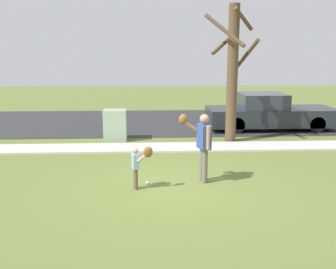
{
  "coord_description": "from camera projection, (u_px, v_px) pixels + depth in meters",
  "views": [
    {
      "loc": [
        -0.57,
        -8.93,
        3.17
      ],
      "look_at": [
        -0.07,
        1.14,
        1.0
      ],
      "focal_mm": 41.26,
      "sensor_mm": 36.0,
      "label": 1
    }
  ],
  "objects": [
    {
      "name": "parked_pickup_dark",
      "position": [
        269.0,
        113.0,
        15.97
      ],
      "size": [
        5.2,
        1.95,
        1.48
      ],
      "color": "#23282D",
      "rests_on": "road_surface"
    },
    {
      "name": "sidewalk_strip",
      "position": [
        166.0,
        147.0,
        12.93
      ],
      "size": [
        36.0,
        1.2,
        0.06
      ],
      "primitive_type": "cube",
      "color": "beige",
      "rests_on": "ground"
    },
    {
      "name": "ground_plane",
      "position": [
        167.0,
        149.0,
        12.84
      ],
      "size": [
        48.0,
        48.0,
        0.0
      ],
      "primitive_type": "plane",
      "color": "olive"
    },
    {
      "name": "person_adult",
      "position": [
        202.0,
        141.0,
        9.39
      ],
      "size": [
        0.79,
        0.59,
        1.7
      ],
      "rotation": [
        0.0,
        0.0,
        -2.88
      ],
      "color": "#6B6656",
      "rests_on": "ground"
    },
    {
      "name": "person_child",
      "position": [
        139.0,
        161.0,
        8.94
      ],
      "size": [
        0.52,
        0.35,
        1.05
      ],
      "rotation": [
        0.0,
        0.0,
        0.26
      ],
      "color": "brown",
      "rests_on": "ground"
    },
    {
      "name": "street_tree_near",
      "position": [
        233.0,
        70.0,
        13.37
      ],
      "size": [
        1.84,
        1.88,
        4.76
      ],
      "color": "brown",
      "rests_on": "ground"
    },
    {
      "name": "road_surface",
      "position": [
        161.0,
        121.0,
        17.81
      ],
      "size": [
        36.0,
        6.8,
        0.02
      ],
      "primitive_type": "cube",
      "color": "#2D2D30",
      "rests_on": "ground"
    },
    {
      "name": "baseball",
      "position": [
        147.0,
        183.0,
        9.41
      ],
      "size": [
        0.07,
        0.07,
        0.07
      ],
      "primitive_type": "sphere",
      "color": "white",
      "rests_on": "ground"
    },
    {
      "name": "utility_cabinet",
      "position": [
        115.0,
        125.0,
        13.98
      ],
      "size": [
        0.81,
        0.66,
        1.12
      ],
      "primitive_type": "cube",
      "color": "#9EB293",
      "rests_on": "ground"
    }
  ]
}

